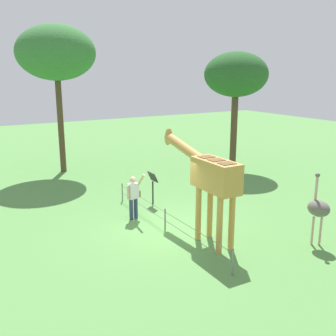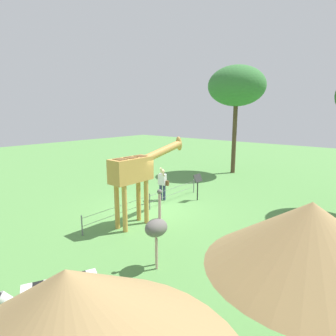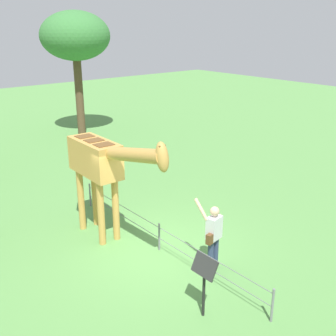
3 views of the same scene
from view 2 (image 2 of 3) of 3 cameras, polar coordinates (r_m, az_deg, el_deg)
ground_plane at (r=12.70m, az=-3.42°, el=-8.55°), size 60.00×60.00×0.00m
giraffe at (r=10.72m, az=-6.18°, el=-0.54°), size 3.92×0.74×3.29m
visitor at (r=13.81m, az=-1.13°, el=-2.96°), size 0.60×0.57×1.74m
zebra at (r=5.49m, az=-21.55°, el=-24.60°), size 1.76×1.06×1.66m
ostrich at (r=7.90m, az=-2.40°, el=-12.11°), size 0.70×0.56×2.25m
shade_hut_far at (r=4.06m, az=26.90°, el=-12.53°), size 2.64×2.64×3.23m
shade_hut_aside at (r=2.24m, az=-19.34°, el=-29.40°), size 2.69×2.69×3.35m
tree_northeast at (r=20.41m, az=13.84°, el=15.87°), size 3.91×3.91×7.44m
info_sign at (r=13.85m, az=6.09°, el=-2.79°), size 0.56×0.21×1.32m
wire_fence at (r=12.63m, az=-3.76°, el=-6.72°), size 7.05×0.05×0.75m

